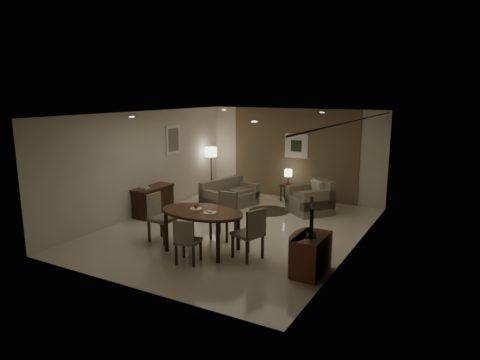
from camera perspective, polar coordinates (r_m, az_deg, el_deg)
The scene contains 31 objects.
room_shell at distance 10.16m, azimuth 0.55°, elevation 1.31°, with size 5.50×7.00×2.70m.
taupe_accent at distance 12.92m, azimuth 7.13°, elevation 3.48°, with size 3.96×0.03×2.70m, color brown.
curtain_wall at distance 8.84m, azimuth 14.71°, elevation -0.89°, with size 0.08×6.70×2.58m, color beige, non-canonical shape.
curtain_rod at distance 8.65m, azimuth 15.16°, elevation 7.67°, with size 0.03×0.03×6.80m, color black.
art_back_frame at distance 12.83m, azimuth 7.53°, elevation 4.53°, with size 0.72×0.03×0.72m, color silver.
art_back_canvas at distance 12.81m, azimuth 7.51°, elevation 4.53°, with size 0.34×0.01×0.34m, color #1E331C.
art_left_frame at distance 12.24m, azimuth -8.91°, elevation 5.33°, with size 0.03×0.60×0.80m, color silver.
art_left_canvas at distance 12.23m, azimuth -8.86°, elevation 5.32°, with size 0.01×0.46×0.64m, color gray.
downlight_nl at distance 9.04m, azimuth -14.21°, elevation 8.17°, with size 0.10×0.10×0.01m, color white.
downlight_nr at distance 7.41m, azimuth 1.94°, elevation 7.79°, with size 0.10×0.10×0.01m, color white.
downlight_fl at distance 11.92m, azimuth -2.16°, elevation 9.32°, with size 0.10×0.10×0.01m, color white.
downlight_fr at distance 10.73m, azimuth 10.88°, elevation 8.84°, with size 0.10×0.10×0.01m, color white.
console_desk at distance 11.45m, azimuth -11.46°, elevation -2.73°, with size 0.48×1.20×0.75m, color #432615, non-canonical shape.
telephone at distance 11.13m, azimuth -12.55°, elevation -0.94°, with size 0.20×0.14×0.09m, color white, non-canonical shape.
tv_cabinet at distance 7.81m, azimuth 9.47°, elevation -9.78°, with size 0.48×0.90×0.70m, color brown, non-canonical shape.
flat_tv at distance 7.60m, azimuth 9.50°, elevation -5.05°, with size 0.06×0.88×0.60m, color black, non-canonical shape.
dining_table at distance 8.76m, azimuth -5.03°, elevation -6.76°, with size 1.79×1.12×0.84m, color #432615, non-canonical shape.
chair_near at distance 8.20m, azimuth -6.92°, elevation -8.00°, with size 0.42×0.42×0.88m, color gray, non-canonical shape.
chair_far at distance 9.41m, azimuth -2.28°, elevation -4.87°, with size 0.49×0.49×1.01m, color gray, non-canonical shape.
chair_left at distance 9.40m, azimuth -10.31°, elevation -5.00°, with size 0.50×0.50×1.03m, color gray, non-canonical shape.
chair_right at distance 8.31m, azimuth 1.03°, elevation -7.09°, with size 0.50×0.50×1.03m, color gray, non-canonical shape.
plate_a at distance 8.78m, azimuth -5.87°, elevation -3.84°, with size 0.26×0.26×0.02m, color white.
plate_b at distance 8.48m, azimuth -4.03°, elevation -4.37°, with size 0.26×0.26×0.02m, color white.
fruit_apple at distance 8.76m, azimuth -5.88°, elevation -3.51°, with size 0.09×0.09×0.09m, color #9F1F12.
napkin at distance 8.47m, azimuth -4.04°, elevation -4.22°, with size 0.12×0.08×0.03m, color white.
round_rug at distance 11.67m, azimuth 3.87°, elevation -4.12°, with size 1.09×1.09×0.01m, color #3A3320.
sofa at distance 11.93m, azimuth -1.36°, elevation -1.86°, with size 0.81×1.62×0.76m, color gray, non-canonical shape.
armchair at distance 11.50m, azimuth 9.31°, elevation -2.21°, with size 1.01×0.95×0.90m, color gray, non-canonical shape.
side_table at distance 12.76m, azimuth 6.39°, elevation -1.67°, with size 0.38×0.38×0.49m, color black, non-canonical shape.
table_lamp at distance 12.65m, azimuth 6.44°, elevation 0.51°, with size 0.22×0.22×0.50m, color #FFEAC1, non-canonical shape.
floor_lamp at distance 13.51m, azimuth -3.86°, elevation 1.26°, with size 0.37×0.37×1.47m, color #FFE5B7, non-canonical shape.
Camera 1 is at (4.78, -8.37, 3.21)m, focal length 32.00 mm.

